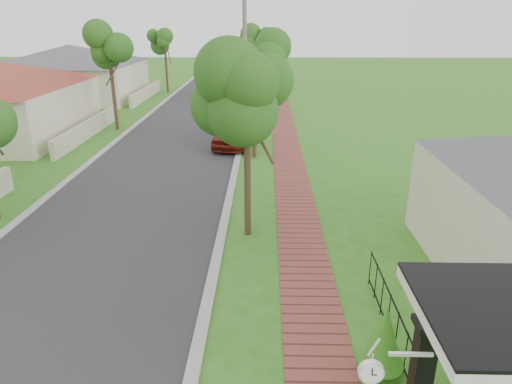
% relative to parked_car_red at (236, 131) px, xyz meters
% --- Properties ---
extents(road, '(7.00, 120.00, 0.02)m').
position_rel_parked_car_red_xyz_m(road, '(-3.40, 1.75, -0.81)').
color(road, '#28282B').
rests_on(road, ground).
extents(kerb_right, '(0.30, 120.00, 0.10)m').
position_rel_parked_car_red_xyz_m(kerb_right, '(0.25, 1.75, -0.81)').
color(kerb_right, '#9E9E99').
rests_on(kerb_right, ground).
extents(kerb_left, '(0.30, 120.00, 0.10)m').
position_rel_parked_car_red_xyz_m(kerb_left, '(-7.05, 1.75, -0.81)').
color(kerb_left, '#9E9E99').
rests_on(kerb_left, ground).
extents(sidewalk, '(1.50, 120.00, 0.03)m').
position_rel_parked_car_red_xyz_m(sidewalk, '(2.85, 1.75, -0.81)').
color(sidewalk, brown).
rests_on(sidewalk, ground).
extents(picket_fence, '(0.03, 8.02, 1.00)m').
position_rel_parked_car_red_xyz_m(picket_fence, '(4.50, -18.25, -0.27)').
color(picket_fence, black).
rests_on(picket_fence, ground).
extents(street_trees, '(10.70, 37.65, 5.89)m').
position_rel_parked_car_red_xyz_m(street_trees, '(-3.27, 8.59, 3.73)').
color(street_trees, '#382619').
rests_on(street_trees, ground).
extents(far_house_grey, '(15.56, 15.56, 4.60)m').
position_rel_parked_car_red_xyz_m(far_house_grey, '(-15.37, 15.75, 1.54)').
color(far_house_grey, beige).
rests_on(far_house_grey, ground).
extents(parked_car_red, '(2.65, 4.98, 1.61)m').
position_rel_parked_car_red_xyz_m(parked_car_red, '(0.00, 0.00, 0.00)').
color(parked_car_red, maroon).
rests_on(parked_car_red, ground).
extents(parked_car_white, '(2.39, 4.81, 1.52)m').
position_rel_parked_car_red_xyz_m(parked_car_white, '(-1.40, 15.33, -0.05)').
color(parked_car_white, silver).
rests_on(parked_car_white, ground).
extents(near_tree, '(2.20, 2.20, 5.64)m').
position_rel_parked_car_red_xyz_m(near_tree, '(1.11, -11.25, 3.69)').
color(near_tree, '#382619').
rests_on(near_tree, ground).
extents(utility_pole, '(1.20, 0.24, 8.68)m').
position_rel_parked_car_red_xyz_m(utility_pole, '(0.50, 0.92, 3.60)').
color(utility_pole, '#76675C').
rests_on(utility_pole, ground).
extents(station_clock, '(1.05, 0.13, 0.54)m').
position_rel_parked_car_red_xyz_m(station_clock, '(3.30, -19.65, 1.14)').
color(station_clock, white).
rests_on(station_clock, ground).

